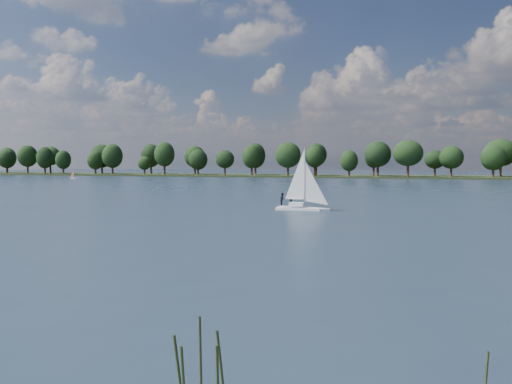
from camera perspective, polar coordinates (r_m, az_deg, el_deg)
ground at (r=120.38m, az=17.20°, el=0.08°), size 700.00×700.00×0.00m
far_shore at (r=232.19m, az=19.05°, el=1.34°), size 660.00×40.00×1.50m
sailboat at (r=68.75m, az=4.40°, el=0.03°), size 6.02×1.76×7.90m
dinghy_pink at (r=222.10m, az=-17.77°, el=1.54°), size 2.58×1.15×4.03m
pontoon at (r=270.50m, az=-16.69°, el=1.57°), size 4.34×2.83×0.50m
treeline at (r=229.27m, az=16.10°, el=3.37°), size 562.07×74.36×17.26m
reeds at (r=13.75m, az=-13.91°, el=-17.50°), size 60.44×13.34×2.16m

